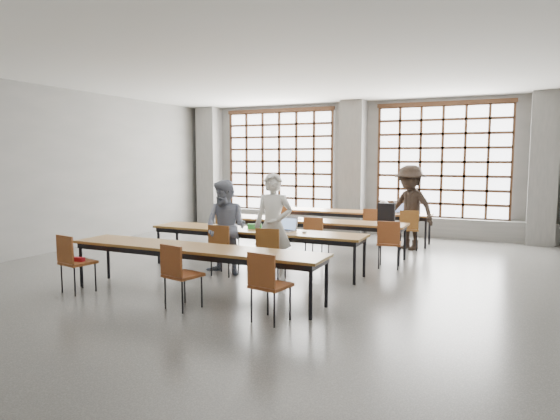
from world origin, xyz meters
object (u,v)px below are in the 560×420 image
at_px(chair_front_left, 222,245).
at_px(chair_near_left, 73,258).
at_px(chair_mid_right, 389,239).
at_px(phone, 262,231).
at_px(red_pouch, 78,259).
at_px(student_female, 226,227).
at_px(desk_row_b, 309,223).
at_px(chair_mid_left, 227,228).
at_px(plastic_bag, 384,206).
at_px(student_male, 273,227).
at_px(laptop_back, 402,210).
at_px(chair_back_right, 409,226).
at_px(green_box, 255,226).
at_px(chair_front_right, 270,249).
at_px(backpack, 386,213).
at_px(desk_row_a, 346,213).
at_px(laptop_front, 286,227).
at_px(desk_row_c, 255,233).
at_px(chair_near_mid, 178,270).
at_px(student_back, 410,207).
at_px(desk_row_d, 194,251).
at_px(mouse, 304,232).
at_px(chair_back_left, 283,219).
at_px(chair_mid_centre, 316,234).
at_px(chair_back_mid, 373,224).

relative_size(chair_front_left, chair_near_left, 1.00).
relative_size(chair_mid_right, chair_front_left, 1.00).
bearing_deg(phone, red_pouch, -128.90).
xyz_separation_m(student_female, red_pouch, (-1.41, -1.94, -0.32)).
xyz_separation_m(desk_row_b, chair_mid_left, (-1.59, -0.63, -0.13)).
xyz_separation_m(student_female, plastic_bag, (1.73, 4.29, 0.06)).
distance_m(student_male, laptop_back, 4.52).
xyz_separation_m(chair_back_right, green_box, (-2.19, -3.03, 0.24)).
relative_size(chair_front_right, backpack, 2.20).
distance_m(desk_row_a, laptop_front, 3.63).
xyz_separation_m(desk_row_c, green_box, (-0.05, 0.08, 0.11)).
xyz_separation_m(chair_near_mid, laptop_back, (1.67, 6.35, 0.25)).
bearing_deg(red_pouch, laptop_back, 60.46).
relative_size(student_back, red_pouch, 9.22).
distance_m(chair_mid_left, student_back, 4.01).
distance_m(desk_row_d, student_female, 1.43).
bearing_deg(backpack, red_pouch, -136.41).
xyz_separation_m(chair_near_left, student_female, (1.42, 2.01, 0.28)).
bearing_deg(student_female, mouse, 23.85).
height_order(desk_row_b, chair_mid_left, chair_mid_left).
relative_size(chair_front_right, plastic_bag, 3.08).
height_order(chair_mid_left, mouse, chair_mid_left).
xyz_separation_m(desk_row_b, chair_mid_right, (1.81, -0.63, -0.13)).
xyz_separation_m(chair_back_left, plastic_bag, (2.30, 0.68, 0.34)).
height_order(chair_mid_left, laptop_back, laptop_back).
relative_size(student_male, laptop_back, 3.88).
bearing_deg(desk_row_d, red_pouch, -162.07).
height_order(chair_mid_centre, chair_near_left, same).
distance_m(desk_row_a, chair_near_mid, 6.26).
bearing_deg(green_box, mouse, -5.71).
height_order(desk_row_b, phone, phone).
distance_m(desk_row_d, chair_near_left, 1.83).
relative_size(student_female, plastic_bag, 5.70).
relative_size(desk_row_c, chair_back_right, 4.55).
bearing_deg(laptop_back, student_back, -65.55).
relative_size(desk_row_b, backpack, 10.00).
distance_m(student_female, plastic_bag, 4.62).
relative_size(desk_row_d, chair_mid_centre, 4.55).
xyz_separation_m(chair_front_left, chair_near_mid, (0.48, -1.89, 0.00)).
bearing_deg(chair_mid_right, student_female, -146.92).
xyz_separation_m(desk_row_c, red_pouch, (-1.71, -2.44, -0.16)).
distance_m(chair_mid_centre, chair_near_left, 4.37).
relative_size(chair_front_right, student_female, 0.54).
distance_m(desk_row_b, chair_back_left, 1.84).
height_order(chair_near_left, chair_near_mid, same).
bearing_deg(backpack, plastic_bag, 98.91).
bearing_deg(chair_mid_centre, chair_front_right, -94.43).
relative_size(chair_back_mid, mouse, 8.98).
bearing_deg(chair_mid_right, chair_mid_left, 179.99).
xyz_separation_m(desk_row_c, desk_row_d, (-0.01, -1.89, 0.00)).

